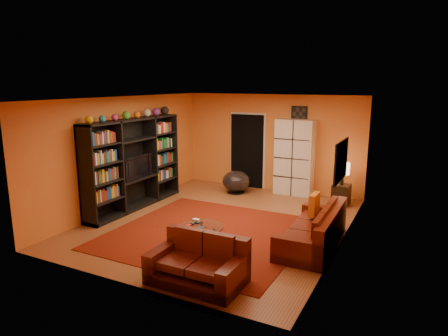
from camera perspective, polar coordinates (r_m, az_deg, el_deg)
The scene contains 20 objects.
floor at distance 8.58m, azimuth -0.48°, elevation -7.69°, with size 6.00×6.00×0.00m, color brown.
ceiling at distance 8.08m, azimuth -0.52°, elevation 9.93°, with size 6.00×6.00×0.00m, color white.
wall_back at distance 10.94m, azimuth 6.79°, elevation 3.61°, with size 6.00×6.00×0.00m, color orange.
wall_front at distance 5.82m, azimuth -14.31°, elevation -4.37°, with size 6.00×6.00×0.00m, color orange.
wall_left at distance 9.63m, azimuth -13.83°, elevation 2.16°, with size 6.00×6.00×0.00m, color orange.
wall_right at distance 7.44m, azimuth 16.84°, elevation -0.91°, with size 6.00×6.00×0.00m, color orange.
rug at distance 7.96m, azimuth -2.19°, elevation -9.28°, with size 3.60×3.60×0.01m, color #551409.
doorway at distance 11.21m, azimuth 3.32°, elevation 2.43°, with size 0.95×0.10×2.04m, color black.
wall_art_right at distance 7.10m, azimuth 16.39°, elevation 0.98°, with size 0.03×1.00×0.70m, color black.
wall_art_back at distance 10.60m, azimuth 10.68°, elevation 7.29°, with size 0.42×0.03×0.52m, color black.
entertainment_unit at distance 9.53m, azimuth -12.73°, elevation 0.58°, with size 0.45×3.00×2.10m, color black.
tv at distance 9.49m, azimuth -12.57°, elevation 0.17°, with size 0.12×0.94×0.54m, color black.
sofa at distance 7.48m, azimuth 13.10°, elevation -8.75°, with size 0.90×2.12×0.85m.
loveseat at distance 6.11m, azimuth -3.51°, elevation -13.35°, with size 1.39×0.83×0.85m.
throw_pillow at distance 7.85m, azimuth 12.76°, elevation -5.08°, with size 0.12×0.42×0.42m, color orange.
coffee_table at distance 7.21m, azimuth -3.21°, elevation -8.61°, with size 0.80×0.80×0.40m.
storage_cabinet at distance 10.58m, azimuth 10.05°, elevation 1.51°, with size 0.99×0.44×1.98m, color silver.
bowl_chair at distance 10.67m, azimuth 1.73°, elevation -1.90°, with size 0.73×0.73×0.60m.
side_table at distance 10.08m, azimuth 16.38°, elevation -3.67°, with size 0.40×0.40×0.50m, color black.
table_lamp at distance 9.93m, azimuth 16.60°, elevation -0.14°, with size 0.32×0.32×0.54m.
Camera 1 is at (3.73, -7.16, 2.92)m, focal length 32.00 mm.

